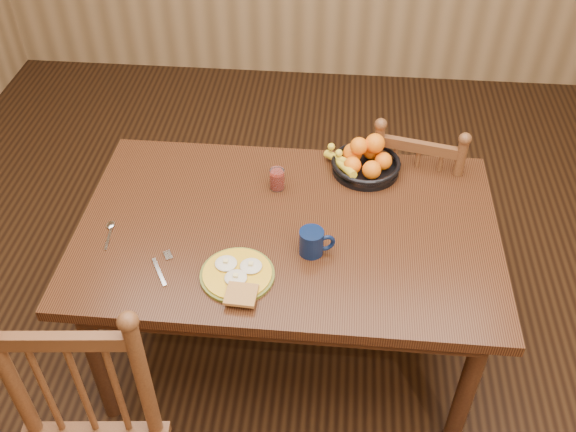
# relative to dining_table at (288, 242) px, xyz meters

# --- Properties ---
(room) EXTENTS (4.52, 5.02, 2.72)m
(room) POSITION_rel_dining_table_xyz_m (0.00, 0.00, 0.68)
(room) COLOR black
(room) RESTS_ON ground
(dining_table) EXTENTS (1.60, 1.00, 0.75)m
(dining_table) POSITION_rel_dining_table_xyz_m (0.00, 0.00, 0.00)
(dining_table) COLOR black
(dining_table) RESTS_ON ground
(chair_far) EXTENTS (0.50, 0.48, 0.93)m
(chair_far) POSITION_rel_dining_table_xyz_m (0.54, 0.56, -0.21)
(chair_far) COLOR #462715
(chair_far) RESTS_ON ground
(breakfast_plate) EXTENTS (0.26, 0.29, 0.04)m
(breakfast_plate) POSITION_rel_dining_table_xyz_m (-0.15, -0.28, 0.10)
(breakfast_plate) COLOR #59601E
(breakfast_plate) RESTS_ON dining_table
(fork) EXTENTS (0.08, 0.18, 0.00)m
(fork) POSITION_rel_dining_table_xyz_m (-0.43, -0.26, 0.09)
(fork) COLOR silver
(fork) RESTS_ON dining_table
(spoon) EXTENTS (0.04, 0.16, 0.01)m
(spoon) POSITION_rel_dining_table_xyz_m (-0.67, -0.09, 0.09)
(spoon) COLOR silver
(spoon) RESTS_ON dining_table
(coffee_mug) EXTENTS (0.13, 0.09, 0.10)m
(coffee_mug) POSITION_rel_dining_table_xyz_m (0.10, -0.13, 0.14)
(coffee_mug) COLOR #0A1637
(coffee_mug) RESTS_ON dining_table
(juice_glass) EXTENTS (0.06, 0.06, 0.09)m
(juice_glass) POSITION_rel_dining_table_xyz_m (-0.06, 0.22, 0.13)
(juice_glass) COLOR silver
(juice_glass) RESTS_ON dining_table
(fruit_bowl) EXTENTS (0.32, 0.29, 0.17)m
(fruit_bowl) POSITION_rel_dining_table_xyz_m (0.29, 0.37, 0.14)
(fruit_bowl) COLOR black
(fruit_bowl) RESTS_ON dining_table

